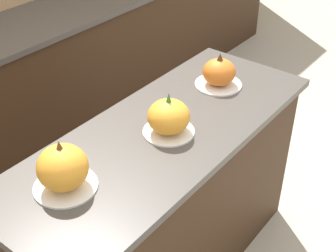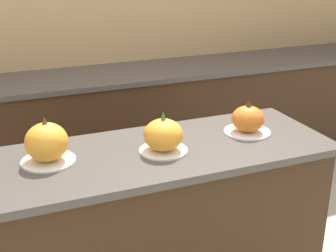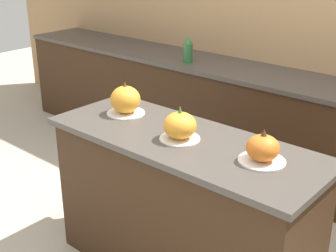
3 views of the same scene
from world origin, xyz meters
name	(u,v)px [view 1 (image 1 of 3)]	position (x,y,z in m)	size (l,w,h in m)	color
kitchen_island	(164,207)	(0.00, 0.00, 0.45)	(1.57, 0.60, 0.89)	#382314
pumpkin_cake_left	(63,169)	(-0.49, 0.06, 0.97)	(0.23, 0.23, 0.20)	white
pumpkin_cake_center	(168,118)	(0.00, -0.03, 0.96)	(0.22, 0.22, 0.19)	white
pumpkin_cake_right	(219,73)	(0.46, 0.03, 0.95)	(0.23, 0.23, 0.17)	white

